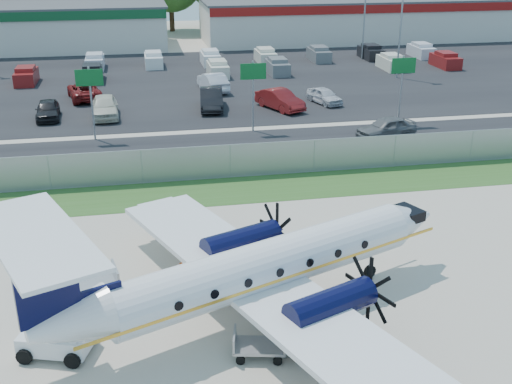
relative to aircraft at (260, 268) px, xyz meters
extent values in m
plane|color=#BEB3A1|center=(1.10, 0.56, -2.08)|extent=(170.00, 170.00, 0.00)
cube|color=#2D561E|center=(1.10, 12.56, -2.08)|extent=(170.00, 4.00, 0.02)
cube|color=black|center=(1.10, 19.56, -2.07)|extent=(170.00, 8.00, 0.02)
cube|color=black|center=(1.10, 40.56, -2.07)|extent=(170.00, 32.00, 0.02)
cube|color=gray|center=(1.10, 14.56, -1.08)|extent=(120.00, 0.02, 1.90)
cube|color=gray|center=(1.10, 14.56, -0.10)|extent=(120.00, 0.06, 0.06)
cube|color=gray|center=(1.10, 14.56, -2.03)|extent=(120.00, 0.06, 0.06)
cube|color=silver|center=(27.10, 62.56, 0.42)|extent=(44.00, 12.00, 5.00)
cube|color=maroon|center=(27.10, 56.46, 2.42)|extent=(44.00, 0.20, 1.00)
cylinder|color=gray|center=(-6.90, 23.56, 0.42)|extent=(0.14, 0.14, 5.00)
cube|color=#0C5923|center=(-6.90, 23.41, 2.22)|extent=(1.80, 0.08, 1.10)
cylinder|color=gray|center=(4.10, 23.56, 0.42)|extent=(0.14, 0.14, 5.00)
cube|color=#0C5923|center=(4.10, 23.41, 2.22)|extent=(1.80, 0.08, 1.10)
cylinder|color=gray|center=(15.10, 23.56, 0.42)|extent=(0.14, 0.14, 5.00)
cube|color=#0C5923|center=(15.10, 23.41, 2.22)|extent=(1.80, 0.08, 1.10)
cylinder|color=gray|center=(21.10, 38.56, 2.42)|extent=(0.18, 0.18, 9.00)
cylinder|color=gray|center=(21.10, 48.56, 2.42)|extent=(0.18, 0.18, 9.00)
cylinder|color=silver|center=(0.36, 0.15, 0.00)|extent=(11.90, 6.33, 1.84)
cone|color=silver|center=(6.94, 2.87, 0.00)|extent=(2.67, 2.52, 1.84)
cone|color=silver|center=(-6.40, -2.65, 0.19)|extent=(3.03, 2.66, 1.84)
cube|color=black|center=(6.76, 2.79, 0.34)|extent=(1.29, 1.50, 0.44)
cube|color=silver|center=(-0.09, -0.04, -0.53)|extent=(9.38, 16.95, 0.21)
cylinder|color=black|center=(1.97, -2.23, -0.39)|extent=(3.45, 2.24, 1.07)
cylinder|color=black|center=(-0.18, 2.97, -0.39)|extent=(3.45, 2.24, 1.07)
cube|color=black|center=(-6.85, -2.83, 1.84)|extent=(1.77, 0.86, 2.81)
cube|color=silver|center=(-6.94, -2.87, 3.25)|extent=(4.44, 6.44, 0.14)
cylinder|color=gray|center=(5.01, 2.07, -1.45)|extent=(0.12, 0.12, 1.26)
cylinder|color=black|center=(5.01, 2.07, -1.81)|extent=(0.57, 0.37, 0.54)
cylinder|color=black|center=(0.98, -2.63, -1.77)|extent=(0.72, 0.60, 0.62)
cylinder|color=black|center=(-1.16, 2.56, -1.77)|extent=(0.72, 0.60, 0.62)
cube|color=silver|center=(-7.13, -0.81, -1.58)|extent=(2.61, 2.02, 0.64)
cube|color=silver|center=(-6.69, -0.95, -1.07)|extent=(1.33, 1.45, 0.46)
cube|color=black|center=(-6.30, -1.08, -1.06)|extent=(0.47, 1.01, 0.37)
cylinder|color=black|center=(-8.13, -1.24, -1.81)|extent=(0.59, 0.36, 0.55)
cylinder|color=black|center=(-7.69, 0.13, -1.81)|extent=(0.59, 0.36, 0.55)
cylinder|color=black|center=(-6.56, -1.75, -1.81)|extent=(0.59, 0.36, 0.55)
cylinder|color=black|center=(-6.12, -0.39, -1.81)|extent=(0.59, 0.36, 0.55)
cube|color=gray|center=(-6.24, 2.58, -1.58)|extent=(2.46, 1.75, 0.13)
cube|color=gray|center=(-7.29, 2.37, -1.24)|extent=(0.35, 1.33, 0.67)
cube|color=gray|center=(-5.20, 2.78, -1.24)|extent=(0.35, 1.33, 0.67)
cylinder|color=black|center=(-6.89, 1.82, -1.88)|extent=(0.42, 0.21, 0.40)
cylinder|color=black|center=(-7.13, 3.03, -1.88)|extent=(0.42, 0.21, 0.40)
cylinder|color=black|center=(-5.36, 2.13, -1.88)|extent=(0.42, 0.21, 0.40)
cylinder|color=black|center=(-5.60, 3.33, -1.88)|extent=(0.42, 0.21, 0.40)
cube|color=gray|center=(-0.46, -2.28, -1.69)|extent=(1.93, 1.40, 0.10)
cube|color=gray|center=(-1.27, -2.10, -1.43)|extent=(0.29, 1.04, 0.52)
cube|color=gray|center=(0.35, -2.45, -1.43)|extent=(0.29, 1.04, 0.52)
cylinder|color=black|center=(-1.16, -2.61, -1.93)|extent=(0.33, 0.17, 0.31)
cylinder|color=black|center=(-0.95, -1.68, -1.93)|extent=(0.33, 0.17, 0.31)
cylinder|color=black|center=(0.04, -2.88, -1.93)|extent=(0.33, 0.17, 0.31)
cylinder|color=black|center=(0.24, -1.94, -1.93)|extent=(0.33, 0.17, 0.31)
cone|color=#FF5108|center=(-2.40, 4.48, -1.79)|extent=(0.39, 0.39, 0.59)
cube|color=#FF5108|center=(-2.40, 4.48, -2.07)|extent=(0.42, 0.42, 0.03)
imported|color=#595B5E|center=(12.80, 20.20, -2.08)|extent=(4.59, 2.75, 1.46)
imported|color=black|center=(-10.61, 29.56, -2.08)|extent=(1.95, 4.31, 1.43)
imported|color=beige|center=(-6.36, 29.25, -2.08)|extent=(2.17, 4.99, 1.67)
imported|color=black|center=(1.94, 30.15, -2.08)|extent=(2.25, 5.19, 1.66)
imported|color=maroon|center=(7.31, 29.06, -2.08)|extent=(3.49, 5.04, 1.58)
imported|color=silver|center=(11.33, 30.20, -2.08)|extent=(2.57, 4.09, 1.30)
imported|color=maroon|center=(-8.24, 35.38, -2.08)|extent=(3.36, 5.60, 1.46)
imported|color=silver|center=(2.86, 36.43, -2.08)|extent=(2.46, 5.18, 1.64)
camera|label=1|loc=(-3.90, -19.82, 11.15)|focal=45.00mm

